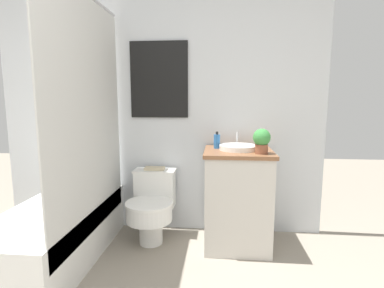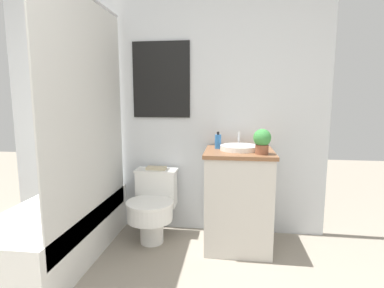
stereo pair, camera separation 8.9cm
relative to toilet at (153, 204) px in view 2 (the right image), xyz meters
name	(u,v)px [view 2 (the right image)]	position (x,y,z in m)	size (l,w,h in m)	color
wall_back	(161,98)	(0.02, 0.30, 0.93)	(3.02, 0.07, 2.50)	silver
shower_area	(59,225)	(-0.65, -0.39, -0.06)	(0.65, 1.34, 1.98)	white
toilet	(153,204)	(0.00, 0.00, 0.00)	(0.40, 0.53, 0.61)	white
vanity	(238,199)	(0.74, -0.01, 0.09)	(0.56, 0.54, 0.82)	beige
sink	(239,148)	(0.74, 0.01, 0.52)	(0.32, 0.35, 0.13)	white
soap_bottle	(218,141)	(0.56, 0.07, 0.56)	(0.05, 0.05, 0.14)	#2D6BB2
potted_plant	(262,140)	(0.91, -0.14, 0.60)	(0.14, 0.14, 0.19)	brown
book_on_tank	(156,168)	(0.00, 0.14, 0.29)	(0.18, 0.09, 0.02)	beige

